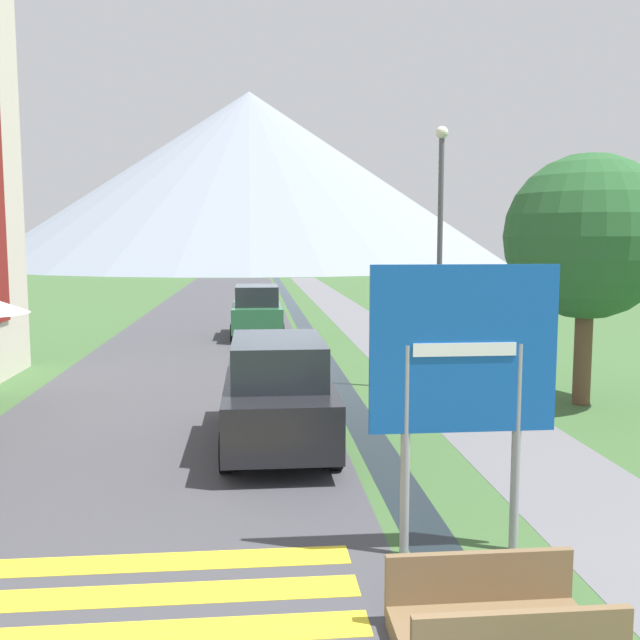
% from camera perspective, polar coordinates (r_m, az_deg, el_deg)
% --- Properties ---
extents(ground_plane, '(160.00, 160.00, 0.00)m').
position_cam_1_polar(ground_plane, '(23.54, -3.41, -1.87)').
color(ground_plane, '#3D6033').
extents(road, '(6.40, 60.00, 0.01)m').
position_cam_1_polar(road, '(33.49, -8.29, 0.57)').
color(road, '#424247').
rests_on(road, ground_plane).
extents(footpath, '(2.20, 60.00, 0.01)m').
position_cam_1_polar(footpath, '(33.73, 2.12, 0.68)').
color(footpath, slate).
rests_on(footpath, ground_plane).
extents(drainage_channel, '(0.60, 60.00, 0.00)m').
position_cam_1_polar(drainage_channel, '(33.51, -1.95, 0.63)').
color(drainage_channel, black).
rests_on(drainage_channel, ground_plane).
extents(crosswalk_marking, '(5.44, 1.84, 0.01)m').
position_cam_1_polar(crosswalk_marking, '(7.66, -18.92, -20.30)').
color(crosswalk_marking, yellow).
rests_on(crosswalk_marking, ground_plane).
extents(mountain_distant, '(69.73, 69.73, 23.12)m').
position_cam_1_polar(mountain_distant, '(99.13, -5.62, 11.17)').
color(mountain_distant, gray).
rests_on(mountain_distant, ground_plane).
extents(road_sign, '(2.02, 0.11, 3.16)m').
position_cam_1_polar(road_sign, '(7.73, 11.40, -3.91)').
color(road_sign, gray).
rests_on(road_sign, ground_plane).
extents(footbridge, '(1.70, 1.10, 0.65)m').
position_cam_1_polar(footbridge, '(6.57, 14.07, -22.78)').
color(footbridge, brown).
rests_on(footbridge, ground_plane).
extents(parked_car_near, '(1.81, 4.38, 1.82)m').
position_cam_1_polar(parked_car_near, '(11.84, -3.41, -5.75)').
color(parked_car_near, black).
rests_on(parked_car_near, ground_plane).
extents(parked_car_far, '(1.80, 3.89, 1.82)m').
position_cam_1_polar(parked_car_far, '(24.99, -5.07, 0.70)').
color(parked_car_far, '#28663D').
rests_on(parked_car_far, ground_plane).
extents(streetlamp, '(0.28, 0.28, 5.88)m').
position_cam_1_polar(streetlamp, '(16.20, 9.57, 6.47)').
color(streetlamp, '#515156').
rests_on(streetlamp, ground_plane).
extents(tree_by_path, '(3.36, 3.36, 5.15)m').
position_cam_1_polar(tree_by_path, '(15.53, 20.62, 6.20)').
color(tree_by_path, brown).
rests_on(tree_by_path, ground_plane).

